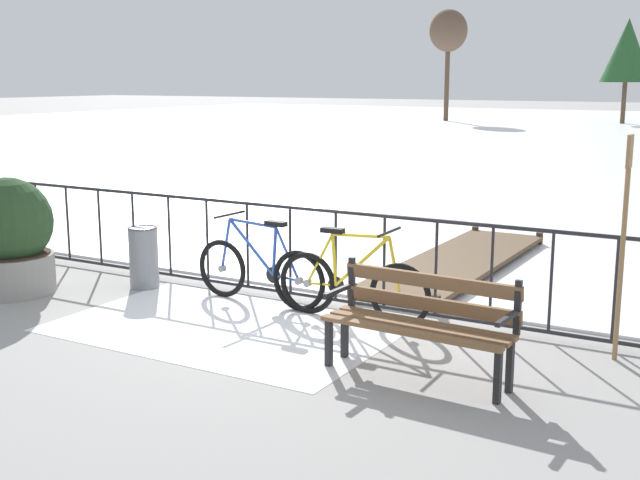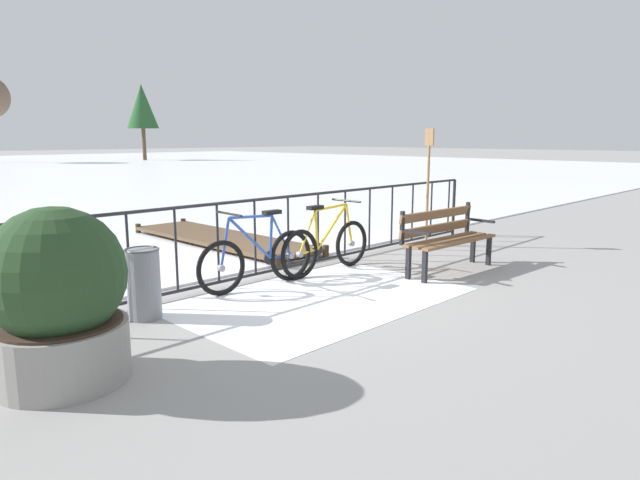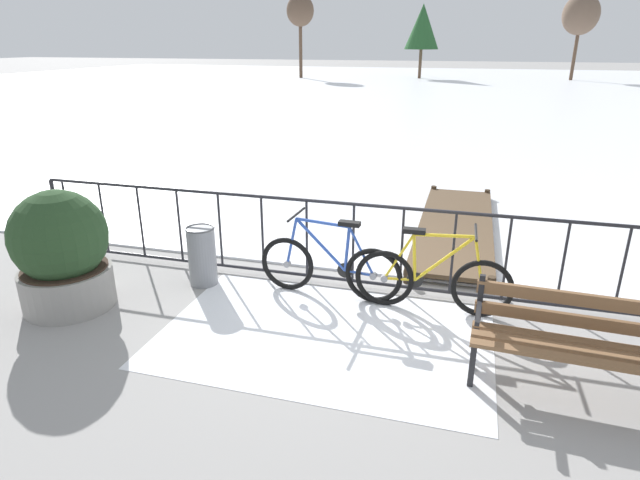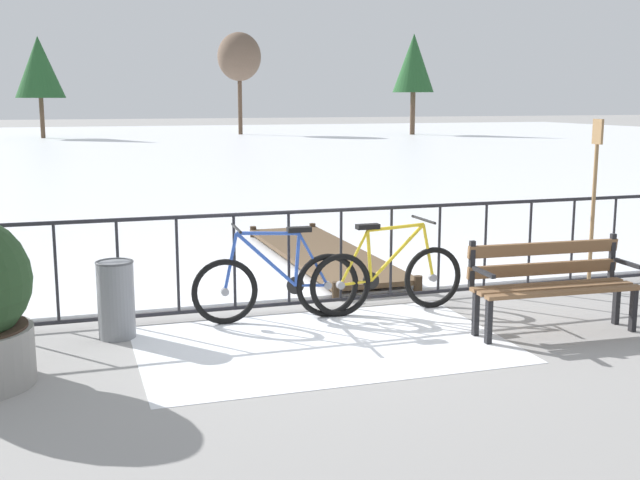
% 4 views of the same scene
% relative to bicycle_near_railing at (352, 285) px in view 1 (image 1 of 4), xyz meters
% --- Properties ---
extents(ground_plane, '(160.00, 160.00, 0.00)m').
position_rel_bicycle_near_railing_xyz_m(ground_plane, '(-0.68, 0.35, -0.37)').
color(ground_plane, gray).
extents(snow_patch, '(3.32, 2.17, 0.01)m').
position_rel_bicycle_near_railing_xyz_m(snow_patch, '(-0.98, -0.85, -0.36)').
color(snow_patch, white).
rests_on(snow_patch, ground).
extents(railing_fence, '(9.06, 0.06, 1.07)m').
position_rel_bicycle_near_railing_xyz_m(railing_fence, '(-0.68, 0.35, 0.19)').
color(railing_fence, '#232328').
rests_on(railing_fence, ground).
extents(bicycle_near_railing, '(1.71, 0.52, 0.97)m').
position_rel_bicycle_near_railing_xyz_m(bicycle_near_railing, '(0.00, 0.00, 0.00)').
color(bicycle_near_railing, black).
rests_on(bicycle_near_railing, ground).
extents(bicycle_second, '(1.71, 0.52, 0.97)m').
position_rel_bicycle_near_railing_xyz_m(bicycle_second, '(-1.17, 0.05, 0.00)').
color(bicycle_second, black).
rests_on(bicycle_second, ground).
extents(park_bench, '(1.62, 0.56, 0.89)m').
position_rel_bicycle_near_railing_xyz_m(park_bench, '(1.23, -1.10, 0.14)').
color(park_bench, brown).
rests_on(park_bench, ground).
extents(planter_with_shrub, '(1.02, 1.02, 1.34)m').
position_rel_bicycle_near_railing_xyz_m(planter_with_shrub, '(-3.93, -0.99, 0.29)').
color(planter_with_shrub, gray).
rests_on(planter_with_shrub, ground).
extents(trash_bin, '(0.35, 0.35, 0.73)m').
position_rel_bicycle_near_railing_xyz_m(trash_bin, '(-2.75, -0.05, 0.00)').
color(trash_bin, gray).
rests_on(trash_bin, ground).
extents(oar_upright, '(0.04, 0.16, 1.98)m').
position_rel_bicycle_near_railing_xyz_m(oar_upright, '(2.57, 0.11, 0.77)').
color(oar_upright, '#937047').
rests_on(oar_upright, ground).
extents(wooden_dock, '(1.10, 4.16, 0.20)m').
position_rel_bicycle_near_railing_xyz_m(wooden_dock, '(0.16, 2.68, -0.25)').
color(wooden_dock, brown).
rests_on(wooden_dock, ground).
extents(tree_far_west, '(2.13, 2.13, 6.20)m').
position_rel_bicycle_near_railing_xyz_m(tree_far_west, '(-13.42, 37.13, 4.58)').
color(tree_far_west, brown).
rests_on(tree_far_west, ground).
extents(tree_west_mid, '(2.66, 2.66, 5.52)m').
position_rel_bicycle_near_railing_xyz_m(tree_west_mid, '(-4.14, 39.09, 3.48)').
color(tree_west_mid, brown).
rests_on(tree_west_mid, ground).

